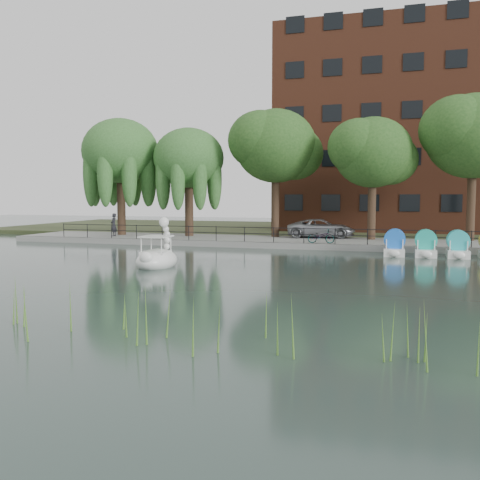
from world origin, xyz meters
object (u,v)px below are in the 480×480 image
at_px(bicycle, 321,235).
at_px(minivan, 321,227).
at_px(swan_boat, 157,256).
at_px(pedestrian, 114,223).

bearing_deg(bicycle, minivan, 6.14).
relative_size(bicycle, swan_boat, 0.58).
bearing_deg(pedestrian, swan_boat, 28.99).
bearing_deg(pedestrian, bicycle, 76.12).
distance_m(bicycle, swan_boat, 12.54).
relative_size(minivan, pedestrian, 2.84).
height_order(minivan, pedestrian, pedestrian).
height_order(minivan, bicycle, minivan).
relative_size(pedestrian, swan_boat, 0.67).
distance_m(bicycle, pedestrian, 15.92).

